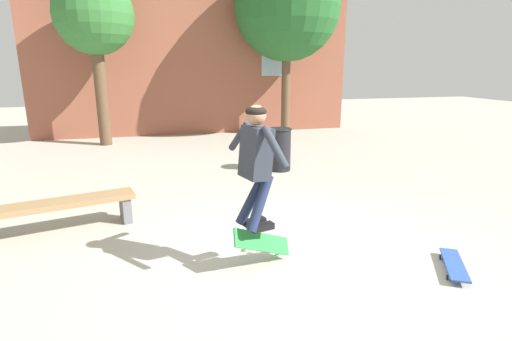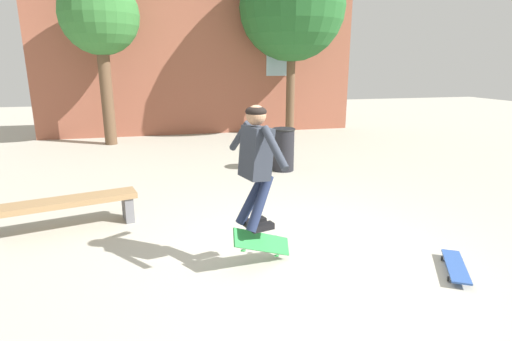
# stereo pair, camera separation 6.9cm
# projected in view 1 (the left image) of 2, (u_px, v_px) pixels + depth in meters

# --- Properties ---
(ground_plane) EXTENTS (40.00, 40.00, 0.00)m
(ground_plane) POSITION_uv_depth(u_px,v_px,m) (296.00, 259.00, 4.70)
(ground_plane) COLOR #B2AD9E
(building_backdrop) EXTENTS (10.64, 0.52, 6.05)m
(building_backdrop) POSITION_uv_depth(u_px,v_px,m) (195.00, 54.00, 12.68)
(building_backdrop) COLOR #93513D
(building_backdrop) RESTS_ON ground_plane
(tree_right) EXTENTS (3.18, 3.18, 5.47)m
(tree_right) POSITION_uv_depth(u_px,v_px,m) (287.00, 8.00, 11.94)
(tree_right) COLOR brown
(tree_right) RESTS_ON ground_plane
(tree_left) EXTENTS (2.08, 2.08, 4.52)m
(tree_left) POSITION_uv_depth(u_px,v_px,m) (94.00, 17.00, 10.50)
(tree_left) COLOR brown
(tree_left) RESTS_ON ground_plane
(park_bench) EXTENTS (1.96, 0.81, 0.45)m
(park_bench) POSITION_uv_depth(u_px,v_px,m) (60.00, 209.00, 5.36)
(park_bench) COLOR #99754C
(park_bench) RESTS_ON ground_plane
(trash_bin) EXTENTS (0.50, 0.50, 0.91)m
(trash_bin) POSITION_uv_depth(u_px,v_px,m) (280.00, 148.00, 8.53)
(trash_bin) COLOR black
(trash_bin) RESTS_ON ground_plane
(skater) EXTENTS (0.43, 1.15, 1.35)m
(skater) POSITION_uv_depth(u_px,v_px,m) (256.00, 157.00, 4.19)
(skater) COLOR #282D38
(skateboard_flipping) EXTENTS (0.72, 0.43, 0.49)m
(skateboard_flipping) POSITION_uv_depth(u_px,v_px,m) (262.00, 242.00, 4.46)
(skateboard_flipping) COLOR #237F38
(skateboard_resting) EXTENTS (0.56, 0.76, 0.08)m
(skateboard_resting) POSITION_uv_depth(u_px,v_px,m) (454.00, 264.00, 4.43)
(skateboard_resting) COLOR #2D519E
(skateboard_resting) RESTS_ON ground_plane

